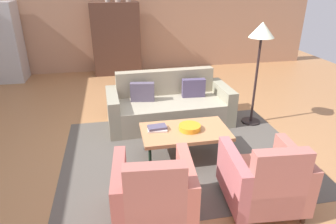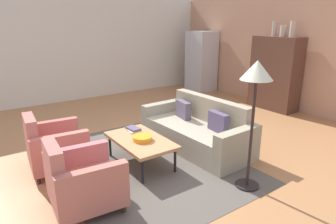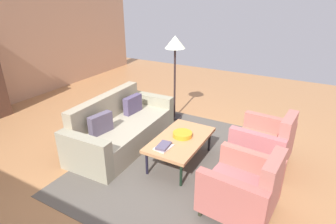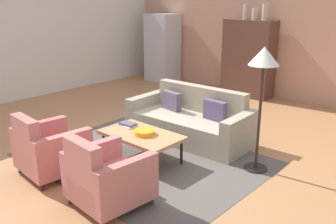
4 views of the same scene
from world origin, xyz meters
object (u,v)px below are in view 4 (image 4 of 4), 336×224
Objects in this scene: armchair_left at (48,151)px; book_stack at (128,125)px; vase_small at (265,12)px; armchair_right at (105,179)px; vase_round at (255,14)px; vase_tall at (246,12)px; refrigerator at (163,48)px; coffee_table at (141,136)px; floor_lamp at (263,68)px; cabinet at (249,58)px; couch at (191,122)px; fruit_bowl at (144,132)px.

book_stack is at bearing 84.51° from armchair_left.
armchair_left is 1.28m from book_stack.
vase_small is (-0.04, 4.23, 1.53)m from book_stack.
armchair_right is (1.20, -0.00, 0.00)m from armchair_left.
vase_round is at bearing 93.90° from book_stack.
vase_tall is at bearing 180.00° from vase_small.
vase_tall is at bearing 2.27° from refrigerator.
book_stack is at bearing -82.75° from vase_tall.
coffee_table is 4.63m from vase_round.
armchair_right is 3.37× the size of vase_round.
vase_small is 0.21× the size of floor_lamp.
armchair_right is 0.49× the size of cabinet.
floor_lamp is at bearing 23.33° from book_stack.
armchair_left is (-0.60, -2.35, 0.06)m from couch.
couch is 2.42× the size of armchair_right.
fruit_bowl reaches higher than coffee_table.
couch is at bearing 71.33° from book_stack.
vase_round is at bearing 98.75° from coffee_table.
coffee_table is 0.39m from book_stack.
book_stack is 0.80× the size of vase_small.
fruit_bowl is 1.06× the size of book_stack.
fruit_bowl is 4.62m from vase_round.
coffee_table is 3.47× the size of vase_tall.
coffee_table is at bearing -50.84° from refrigerator.
floor_lamp is (1.42, -0.33, 1.16)m from couch.
vase_round is at bearing -2.71° from cabinet.
coffee_table is 3.35× the size of vase_small.
vase_small is (-0.41, 4.32, 1.59)m from coffee_table.
vase_small reaches higher than armchair_left.
cabinet is at bearing 177.29° from vase_round.
vase_tall reaches higher than floor_lamp.
vase_tall is (-1.51, 5.48, 1.63)m from armchair_right.
couch is 1.15× the size of refrigerator.
book_stack is at bearing 169.18° from fruit_bowl.
armchair_right is at bearing -53.18° from refrigerator.
book_stack is at bearing -84.76° from cabinet.
refrigerator is (-3.02, -0.10, -1.05)m from vase_small.
vase_round reaches higher than cabinet.
armchair_left reaches higher than fruit_bowl.
vase_round is (0.10, -0.00, 1.03)m from cabinet.
couch is at bearing -73.78° from vase_tall.
vase_round reaches higher than book_stack.
refrigerator reaches higher than floor_lamp.
vase_round is 2.95m from refrigerator.
armchair_right is (0.59, -1.17, -0.04)m from coffee_table.
fruit_bowl is at bearing -147.67° from floor_lamp.
coffee_table is at bearing -12.56° from book_stack.
fruit_bowl is at bearing -10.82° from book_stack.
couch reaches higher than coffee_table.
vase_tall is 4.21m from floor_lamp.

